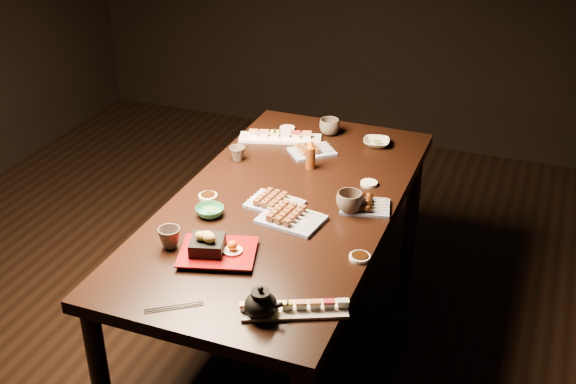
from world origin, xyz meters
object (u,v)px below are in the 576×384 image
(teacup_far_right, at_px, (330,127))
(tempura_tray, at_px, (217,244))
(teapot, at_px, (261,301))
(yakitori_plate_right, at_px, (291,214))
(teacup_mid_right, at_px, (350,202))
(edamame_bowl_green, at_px, (210,211))
(edamame_bowl_cream, at_px, (376,143))
(sushi_platter_far, at_px, (280,135))
(dining_table, at_px, (284,275))
(yakitori_plate_left, at_px, (312,148))
(yakitori_plate_center, at_px, (275,200))
(condiment_bottle, at_px, (311,154))
(teacup_far_left, at_px, (238,154))
(sushi_platter_near, at_px, (294,306))
(teacup_near_left, at_px, (170,238))

(teacup_far_right, bearing_deg, tempura_tray, -92.03)
(teacup_far_right, bearing_deg, teapot, -80.57)
(yakitori_plate_right, bearing_deg, teacup_mid_right, 47.67)
(edamame_bowl_green, height_order, edamame_bowl_cream, edamame_bowl_green)
(sushi_platter_far, xyz_separation_m, yakitori_plate_right, (0.33, -0.71, 0.01))
(dining_table, xyz_separation_m, yakitori_plate_left, (-0.05, 0.48, 0.40))
(yakitori_plate_center, distance_m, condiment_bottle, 0.38)
(teacup_far_left, distance_m, teacup_far_right, 0.53)
(tempura_tray, bearing_deg, sushi_platter_near, -44.95)
(sushi_platter_far, distance_m, condiment_bottle, 0.34)
(yakitori_plate_left, relative_size, condiment_bottle, 1.46)
(sushi_platter_far, bearing_deg, teacup_far_left, 54.28)
(yakitori_plate_left, height_order, teapot, teapot)
(teacup_mid_right, bearing_deg, teacup_far_right, 114.21)
(tempura_tray, relative_size, teacup_far_left, 3.80)
(yakitori_plate_right, relative_size, teacup_far_left, 3.34)
(dining_table, xyz_separation_m, teacup_near_left, (-0.27, -0.47, 0.41))
(sushi_platter_far, relative_size, teacup_far_right, 3.96)
(sushi_platter_near, distance_m, edamame_bowl_green, 0.71)
(edamame_bowl_cream, bearing_deg, sushi_platter_near, -86.53)
(sushi_platter_near, distance_m, edamame_bowl_cream, 1.35)
(teacup_near_left, height_order, teapot, teapot)
(edamame_bowl_cream, bearing_deg, dining_table, -107.90)
(sushi_platter_near, relative_size, yakitori_plate_right, 1.43)
(dining_table, height_order, yakitori_plate_right, yakitori_plate_right)
(yakitori_plate_left, xyz_separation_m, teacup_far_left, (-0.30, -0.20, 0.01))
(teacup_far_left, xyz_separation_m, teapot, (0.55, -1.01, 0.02))
(sushi_platter_far, relative_size, yakitori_plate_left, 1.99)
(condiment_bottle, bearing_deg, yakitori_plate_center, -93.46)
(edamame_bowl_cream, bearing_deg, tempura_tray, -104.54)
(dining_table, height_order, sushi_platter_near, sushi_platter_near)
(yakitori_plate_center, distance_m, teacup_far_left, 0.46)
(tempura_tray, bearing_deg, dining_table, 64.06)
(sushi_platter_far, height_order, yakitori_plate_right, yakitori_plate_right)
(sushi_platter_near, relative_size, edamame_bowl_green, 3.03)
(tempura_tray, bearing_deg, edamame_bowl_green, 105.64)
(teacup_far_right, relative_size, condiment_bottle, 0.73)
(edamame_bowl_cream, height_order, teapot, teapot)
(yakitori_plate_left, xyz_separation_m, tempura_tray, (-0.03, -0.95, 0.03))
(edamame_bowl_green, distance_m, teacup_far_left, 0.51)
(teacup_mid_right, bearing_deg, teacup_near_left, -138.07)
(yakitori_plate_right, height_order, teacup_mid_right, teacup_mid_right)
(yakitori_plate_center, xyz_separation_m, teacup_far_left, (-0.32, 0.33, 0.01))
(teapot, bearing_deg, yakitori_plate_center, 103.33)
(teacup_far_left, bearing_deg, teapot, -61.66)
(edamame_bowl_green, distance_m, teacup_mid_right, 0.57)
(yakitori_plate_left, relative_size, teacup_far_right, 1.99)
(yakitori_plate_left, distance_m, teacup_near_left, 0.98)
(dining_table, relative_size, sushi_platter_far, 4.49)
(tempura_tray, height_order, teacup_near_left, tempura_tray)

